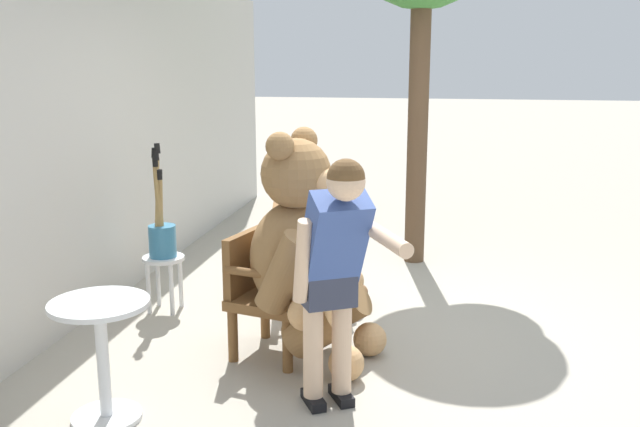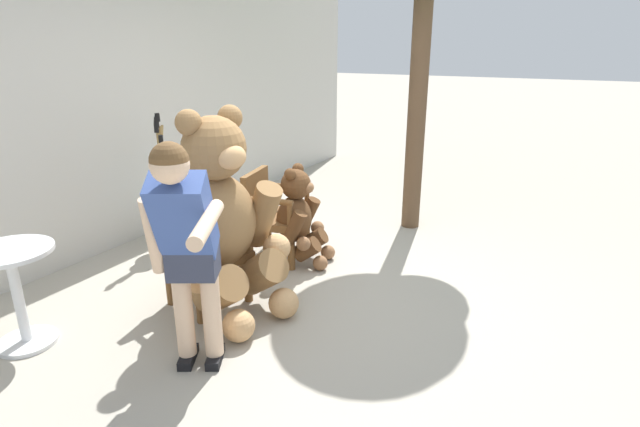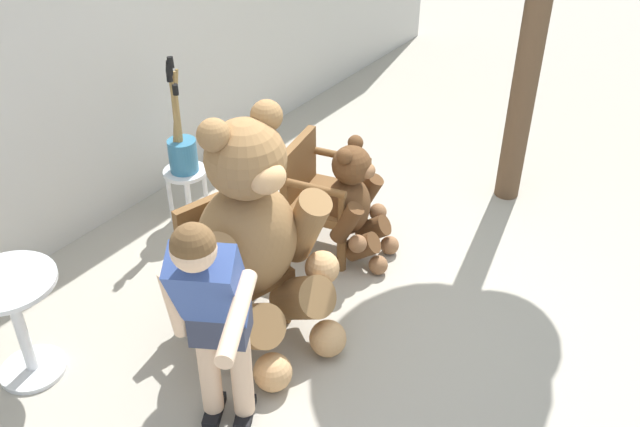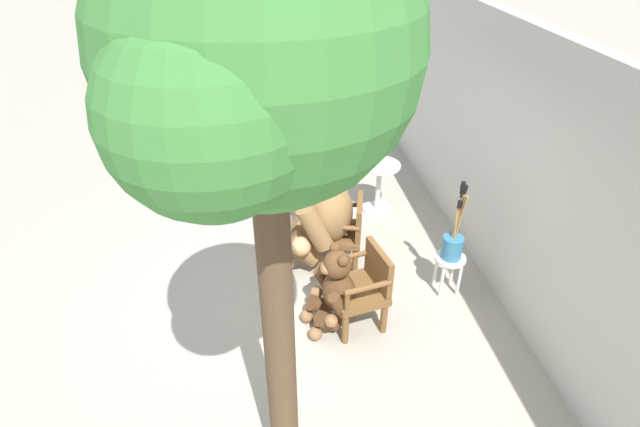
{
  "view_description": "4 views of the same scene",
  "coord_description": "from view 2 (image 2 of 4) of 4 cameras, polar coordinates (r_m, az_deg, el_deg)",
  "views": [
    {
      "loc": [
        -5.09,
        -0.46,
        2.06
      ],
      "look_at": [
        -0.14,
        0.43,
        0.94
      ],
      "focal_mm": 40.0,
      "sensor_mm": 36.0,
      "label": 1
    },
    {
      "loc": [
        -3.28,
        -1.85,
        2.01
      ],
      "look_at": [
        0.38,
        0.15,
        0.59
      ],
      "focal_mm": 28.0,
      "sensor_mm": 36.0,
      "label": 2
    },
    {
      "loc": [
        -3.13,
        -1.81,
        3.26
      ],
      "look_at": [
        -0.05,
        0.35,
        0.73
      ],
      "focal_mm": 40.0,
      "sensor_mm": 36.0,
      "label": 3
    },
    {
      "loc": [
        4.23,
        -0.21,
        3.76
      ],
      "look_at": [
        -0.37,
        0.44,
        0.8
      ],
      "focal_mm": 28.0,
      "sensor_mm": 36.0,
      "label": 4
    }
  ],
  "objects": [
    {
      "name": "wooden_chair_left",
      "position": [
        4.1,
        -13.33,
        -3.85
      ],
      "size": [
        0.67,
        0.64,
        0.86
      ],
      "color": "brown",
      "rests_on": "ground"
    },
    {
      "name": "teddy_bear_large",
      "position": [
        3.8,
        -11.08,
        -0.42
      ],
      "size": [
        0.99,
        1.0,
        1.59
      ],
      "color": "olive",
      "rests_on": "ground"
    },
    {
      "name": "white_stool",
      "position": [
        5.28,
        -16.93,
        -0.24
      ],
      "size": [
        0.34,
        0.34,
        0.46
      ],
      "color": "silver",
      "rests_on": "ground"
    },
    {
      "name": "person_visitor",
      "position": [
        3.04,
        -15.03,
        -2.99
      ],
      "size": [
        0.67,
        0.71,
        1.53
      ],
      "color": "black",
      "rests_on": "ground"
    },
    {
      "name": "brush_bucket",
      "position": [
        5.19,
        -17.3,
        3.09
      ],
      "size": [
        0.22,
        0.22,
        0.93
      ],
      "color": "teal",
      "rests_on": "white_stool"
    },
    {
      "name": "wooden_chair_right",
      "position": [
        4.84,
        -5.48,
        0.11
      ],
      "size": [
        0.66,
        0.62,
        0.86
      ],
      "color": "brown",
      "rests_on": "ground"
    },
    {
      "name": "back_wall",
      "position": [
        5.4,
        -24.01,
        10.79
      ],
      "size": [
        10.0,
        0.16,
        2.8
      ],
      "primitive_type": "cube",
      "color": "beige",
      "rests_on": "ground"
    },
    {
      "name": "ground_plane",
      "position": [
        4.27,
        -0.73,
        -9.24
      ],
      "size": [
        60.0,
        60.0,
        0.0
      ],
      "primitive_type": "plane",
      "color": "#A8A091"
    },
    {
      "name": "round_side_table",
      "position": [
        4.0,
        -31.44,
        -7.11
      ],
      "size": [
        0.56,
        0.56,
        0.72
      ],
      "color": "silver",
      "rests_on": "ground"
    },
    {
      "name": "teddy_bear_small",
      "position": [
        4.71,
        -2.39,
        -0.31
      ],
      "size": [
        0.59,
        0.59,
        0.95
      ],
      "color": "brown",
      "rests_on": "ground"
    }
  ]
}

